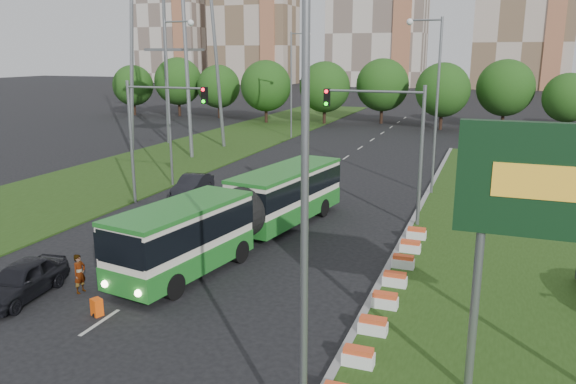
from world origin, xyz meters
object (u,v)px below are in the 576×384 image
at_px(traffic_mast_left, 151,123).
at_px(articulated_bus, 244,211).
at_px(traffic_mast_median, 393,133).
at_px(pedestrian, 80,274).
at_px(car_left_far, 193,185).
at_px(car_left_near, 21,280).
at_px(shopping_trolley, 97,307).

bearing_deg(traffic_mast_left, articulated_bus, -30.19).
bearing_deg(traffic_mast_median, pedestrian, -126.18).
relative_size(car_left_far, pedestrian, 2.67).
xyz_separation_m(traffic_mast_left, car_left_near, (3.02, -14.28, -4.59)).
height_order(traffic_mast_median, car_left_near, traffic_mast_median).
bearing_deg(traffic_mast_median, car_left_near, -128.45).
bearing_deg(car_left_far, shopping_trolley, -78.53).
bearing_deg(articulated_bus, pedestrian, -106.09).
height_order(pedestrian, shopping_trolley, pedestrian).
height_order(traffic_mast_median, pedestrian, traffic_mast_median).
distance_m(pedestrian, shopping_trolley, 2.59).
relative_size(car_left_near, pedestrian, 2.68).
relative_size(traffic_mast_median, car_left_near, 1.80).
distance_m(car_left_near, shopping_trolley, 3.93).
relative_size(traffic_mast_left, shopping_trolley, 11.80).
bearing_deg(articulated_bus, traffic_mast_median, 52.53).
bearing_deg(traffic_mast_median, traffic_mast_left, -176.23).
distance_m(traffic_mast_median, car_left_near, 20.05).
distance_m(articulated_bus, car_left_near, 10.88).
bearing_deg(traffic_mast_median, shopping_trolley, -117.89).
bearing_deg(traffic_mast_left, car_left_near, -78.05).
height_order(articulated_bus, pedestrian, articulated_bus).
bearing_deg(traffic_mast_median, car_left_far, 172.14).
xyz_separation_m(articulated_bus, car_left_far, (-7.62, 8.00, -1.02)).
bearing_deg(car_left_near, shopping_trolley, -10.98).
xyz_separation_m(traffic_mast_median, articulated_bus, (-6.46, -6.06, -3.60)).
height_order(car_left_far, pedestrian, pedestrian).
distance_m(car_left_far, shopping_trolley, 18.46).
bearing_deg(shopping_trolley, car_left_far, 130.48).
height_order(traffic_mast_median, car_left_far, traffic_mast_median).
distance_m(traffic_mast_left, car_left_far, 5.58).
xyz_separation_m(articulated_bus, shopping_trolley, (-1.77, -9.51, -1.41)).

